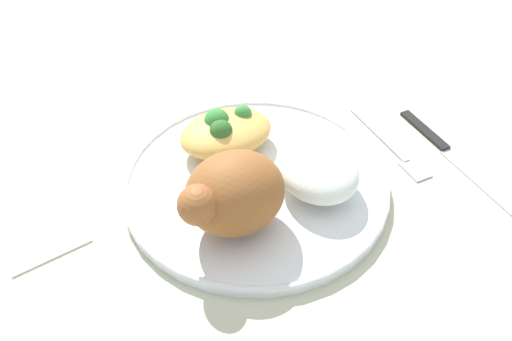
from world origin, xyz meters
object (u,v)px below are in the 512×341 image
rice_pile (317,170)px  napkin (31,213)px  knife (446,148)px  plate (256,182)px  fork (391,146)px  mac_cheese_with_broccoli (225,132)px  roasted_chicken (232,194)px

rice_pile → napkin: rice_pile is taller
knife → napkin: size_ratio=1.37×
plate → fork: 0.17m
mac_cheese_with_broccoli → napkin: (0.22, -0.00, -0.03)m
plate → fork: plate is taller
rice_pile → knife: 0.18m
roasted_chicken → fork: (-0.22, -0.03, -0.05)m
roasted_chicken → rice_pile: size_ratio=1.15×
mac_cheese_with_broccoli → knife: mac_cheese_with_broccoli is taller
napkin → roasted_chicken: bearing=146.9°
knife → roasted_chicken: bearing=-0.0°
plate → fork: (-0.17, 0.01, -0.00)m
roasted_chicken → napkin: bearing=-33.1°
rice_pile → napkin: 0.30m
roasted_chicken → knife: roasted_chicken is taller
plate → napkin: 0.24m
fork → napkin: (0.40, -0.08, -0.00)m
roasted_chicken → rice_pile: (-0.10, -0.01, -0.02)m
knife → rice_pile: bearing=-2.5°
rice_pile → mac_cheese_with_broccoli: 0.12m
fork → mac_cheese_with_broccoli: bearing=-23.5°
mac_cheese_with_broccoli → roasted_chicken: bearing=69.2°
rice_pile → fork: rice_pile is taller
fork → knife: size_ratio=0.75×
mac_cheese_with_broccoli → knife: bearing=154.5°
rice_pile → mac_cheese_with_broccoli: mac_cheese_with_broccoli is taller
rice_pile → knife: size_ratio=0.50×
napkin → rice_pile: bearing=158.7°
fork → plate: bearing=-4.7°
plate → roasted_chicken: size_ratio=2.64×
roasted_chicken → fork: size_ratio=0.76×
fork → napkin: bearing=-11.7°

